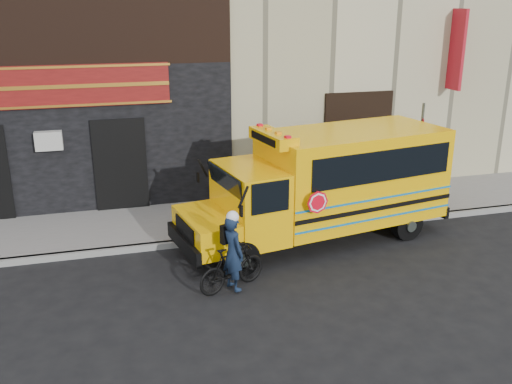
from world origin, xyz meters
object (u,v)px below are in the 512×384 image
at_px(school_bus, 329,181).
at_px(cyclist, 233,255).
at_px(sign_pole, 419,155).
at_px(bicycle, 232,268).

relative_size(school_bus, cyclist, 4.44).
distance_m(sign_pole, cyclist, 6.67).
height_order(school_bus, sign_pole, sign_pole).
relative_size(school_bus, sign_pole, 2.25).
xyz_separation_m(school_bus, cyclist, (-2.95, -2.10, -0.70)).
distance_m(school_bus, sign_pole, 3.09).
xyz_separation_m(school_bus, sign_pole, (2.97, 0.82, 0.25)).
relative_size(sign_pole, bicycle, 1.98).
height_order(sign_pole, bicycle, sign_pole).
bearing_deg(sign_pole, cyclist, -153.74).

